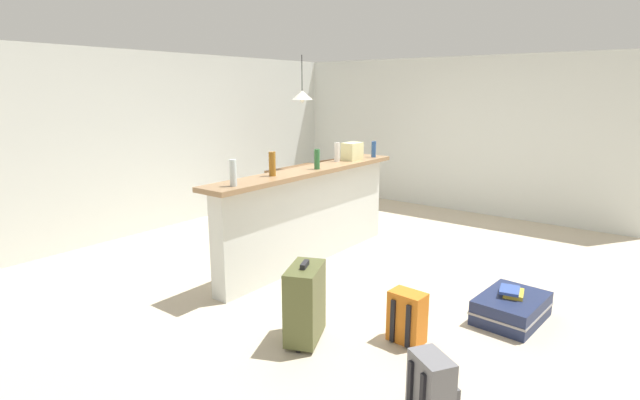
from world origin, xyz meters
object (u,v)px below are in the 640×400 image
(grocery_bag, at_px, (352,151))
(suitcase_upright_olive, at_px, (305,303))
(bottle_green, at_px, (317,159))
(bottle_blue, at_px, (374,149))
(book_stack, at_px, (512,292))
(bottle_amber, at_px, (272,164))
(dining_chair_near_partition, at_px, (332,187))
(suitcase_flat_navy, at_px, (511,308))
(bottle_clear, at_px, (233,173))
(pendant_lamp, at_px, (302,95))
(backpack_grey, at_px, (432,389))
(backpack_orange, at_px, (408,317))
(bottle_white, at_px, (337,152))
(dining_table, at_px, (306,175))

(grocery_bag, bearing_deg, suitcase_upright_olive, -154.28)
(suitcase_upright_olive, bearing_deg, bottle_green, 34.68)
(bottle_blue, bearing_deg, book_stack, -120.75)
(bottle_amber, distance_m, book_stack, 2.60)
(grocery_bag, xyz_separation_m, dining_chair_near_partition, (0.79, 0.88, -0.70))
(bottle_amber, relative_size, grocery_bag, 0.97)
(bottle_blue, xyz_separation_m, dining_chair_near_partition, (0.42, 0.97, -0.70))
(dining_chair_near_partition, height_order, suitcase_flat_navy, dining_chair_near_partition)
(bottle_clear, xyz_separation_m, pendant_lamp, (2.92, 1.57, 0.67))
(bottle_blue, relative_size, backpack_grey, 0.51)
(pendant_lamp, xyz_separation_m, suitcase_flat_navy, (-1.80, -3.84, -1.79))
(bottle_green, relative_size, backpack_orange, 0.54)
(bottle_blue, bearing_deg, bottle_green, -179.88)
(bottle_blue, relative_size, backpack_orange, 0.51)
(dining_chair_near_partition, height_order, backpack_orange, dining_chair_near_partition)
(bottle_blue, bearing_deg, backpack_orange, -142.79)
(bottle_blue, height_order, backpack_grey, bottle_blue)
(grocery_bag, bearing_deg, dining_chair_near_partition, 48.07)
(bottle_clear, bearing_deg, suitcase_upright_olive, -103.76)
(pendant_lamp, height_order, backpack_grey, pendant_lamp)
(bottle_white, bearing_deg, bottle_green, -165.46)
(bottle_clear, xyz_separation_m, dining_table, (2.94, 1.51, -0.59))
(backpack_grey, xyz_separation_m, suitcase_upright_olive, (0.26, 1.21, 0.13))
(dining_table, relative_size, pendant_lamp, 1.53)
(bottle_green, height_order, grocery_bag, bottle_green)
(dining_chair_near_partition, bearing_deg, backpack_orange, -134.81)
(bottle_green, height_order, book_stack, bottle_green)
(bottle_amber, height_order, bottle_green, bottle_amber)
(backpack_grey, bearing_deg, dining_chair_near_partition, 43.39)
(suitcase_flat_navy, bearing_deg, bottle_green, 86.75)
(backpack_orange, relative_size, book_stack, 1.55)
(bottle_clear, bearing_deg, dining_chair_near_partition, 18.38)
(bottle_clear, relative_size, pendant_lamp, 0.35)
(suitcase_flat_navy, relative_size, book_stack, 3.14)
(bottle_amber, height_order, bottle_blue, bottle_amber)
(grocery_bag, height_order, backpack_orange, grocery_bag)
(bottle_amber, xyz_separation_m, bottle_white, (1.24, 0.06, -0.01))
(grocery_bag, relative_size, pendant_lamp, 0.36)
(suitcase_flat_navy, height_order, suitcase_upright_olive, suitcase_upright_olive)
(dining_chair_near_partition, relative_size, suitcase_upright_olive, 1.39)
(pendant_lamp, bearing_deg, bottle_green, -136.54)
(bottle_green, height_order, pendant_lamp, pendant_lamp)
(dining_chair_near_partition, bearing_deg, bottle_green, -149.33)
(bottle_clear, bearing_deg, book_stack, -63.18)
(bottle_white, height_order, dining_table, bottle_white)
(bottle_white, xyz_separation_m, backpack_grey, (-2.39, -2.42, -1.02))
(dining_chair_near_partition, distance_m, backpack_grey, 4.72)
(bottle_amber, xyz_separation_m, bottle_blue, (1.86, -0.10, -0.02))
(backpack_orange, bearing_deg, bottle_white, 48.86)
(bottle_white, xyz_separation_m, backpack_orange, (-1.62, -1.86, -1.02))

